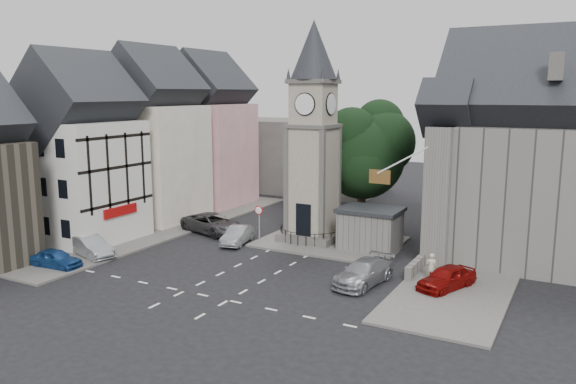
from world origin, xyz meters
The scene contains 23 objects.
ground centered at (0.00, 0.00, 0.00)m, with size 120.00×120.00×0.00m, color black.
pavement_west centered at (-12.50, 6.00, 0.07)m, with size 6.00×30.00×0.14m, color #595651.
pavement_east centered at (12.00, 8.00, 0.07)m, with size 6.00×26.00×0.14m, color #595651.
central_island centered at (1.50, 8.00, 0.08)m, with size 10.00×8.00×0.16m, color #595651.
road_markings centered at (0.00, -5.50, 0.01)m, with size 20.00×8.00×0.01m, color silver.
clock_tower centered at (0.00, 7.99, 8.12)m, with size 4.86×4.86×16.25m.
stone_shelter centered at (4.80, 7.50, 1.55)m, with size 4.30×3.30×3.08m.
town_tree centered at (2.00, 13.00, 6.97)m, with size 7.20×7.20×10.80m.
warning_sign_post centered at (-3.20, 5.43, 2.03)m, with size 0.70×0.19×2.85m.
terrace_pink centered at (-15.50, 16.00, 6.58)m, with size 8.10×7.60×12.80m.
terrace_cream centered at (-15.50, 8.00, 6.58)m, with size 8.10×7.60×12.80m.
terrace_tudor centered at (-15.50, 0.00, 6.19)m, with size 8.10×7.60×12.00m.
backdrop_west centered at (-12.00, 28.00, 4.00)m, with size 20.00×10.00×8.00m, color #4C4944.
east_building centered at (15.59, 11.00, 6.26)m, with size 14.40×11.40×12.60m.
east_boundary_wall centered at (9.20, 10.00, 0.45)m, with size 0.40×16.00×0.90m, color slate.
flagpole centered at (8.00, 4.00, 7.00)m, with size 3.68×0.10×2.74m.
car_west_blue centered at (-11.50, -6.00, 0.62)m, with size 1.46×3.63×1.24m, color navy.
car_west_silver centered at (-11.50, -3.12, 0.71)m, with size 1.50×4.29×1.41m, color gray.
car_west_grey centered at (-8.01, 6.18, 0.78)m, with size 2.60×5.63×1.56m, color #343336.
car_island_silver centered at (-4.46, 4.50, 0.66)m, with size 1.39×3.99×1.32m, color gray.
car_island_east centered at (7.00, 0.50, 0.71)m, with size 1.99×4.89×1.42m, color gray.
car_east_red centered at (11.50, 1.88, 0.70)m, with size 1.64×4.09×1.39m, color maroon.
pedestrian centered at (10.36, 2.85, 0.87)m, with size 0.64×0.42×1.74m, color beige.
Camera 1 is at (18.11, -29.37, 11.12)m, focal length 35.00 mm.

